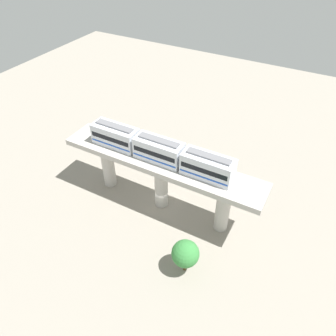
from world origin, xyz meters
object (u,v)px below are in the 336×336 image
object	(u,v)px
parked_car_black	(154,154)
parked_car_yellow	(188,159)
train	(159,150)
tree_near_viaduct	(185,254)

from	to	relation	value
parked_car_black	parked_car_yellow	distance (m)	6.07
parked_car_black	train	bearing A→B (deg)	-150.87
train	tree_near_viaduct	size ratio (longest dim) A/B	4.17
parked_car_yellow	tree_near_viaduct	world-z (taller)	tree_near_viaduct
parked_car_black	tree_near_viaduct	size ratio (longest dim) A/B	0.89
parked_car_black	tree_near_viaduct	bearing A→B (deg)	-146.19
train	parked_car_black	size ratio (longest dim) A/B	4.69
tree_near_viaduct	parked_car_yellow	bearing A→B (deg)	25.15
train	tree_near_viaduct	distance (m)	13.56
parked_car_black	parked_car_yellow	size ratio (longest dim) A/B	1.02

